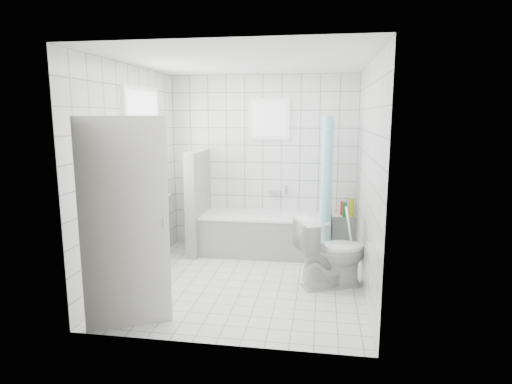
# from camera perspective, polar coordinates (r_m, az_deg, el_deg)

# --- Properties ---
(ground) EXTENTS (3.00, 3.00, 0.00)m
(ground) POSITION_cam_1_polar(r_m,az_deg,el_deg) (5.36, -1.39, -11.75)
(ground) COLOR white
(ground) RESTS_ON ground
(ceiling) EXTENTS (3.00, 3.00, 0.00)m
(ceiling) POSITION_cam_1_polar(r_m,az_deg,el_deg) (5.01, -1.52, 17.02)
(ceiling) COLOR white
(ceiling) RESTS_ON ground
(wall_back) EXTENTS (2.80, 0.02, 2.60)m
(wall_back) POSITION_cam_1_polar(r_m,az_deg,el_deg) (6.50, 0.92, 3.95)
(wall_back) COLOR white
(wall_back) RESTS_ON ground
(wall_front) EXTENTS (2.80, 0.02, 2.60)m
(wall_front) POSITION_cam_1_polar(r_m,az_deg,el_deg) (3.58, -5.75, -1.17)
(wall_front) COLOR white
(wall_front) RESTS_ON ground
(wall_left) EXTENTS (0.02, 3.00, 2.60)m
(wall_left) POSITION_cam_1_polar(r_m,az_deg,el_deg) (5.45, -16.11, 2.37)
(wall_left) COLOR white
(wall_left) RESTS_ON ground
(wall_right) EXTENTS (0.02, 3.00, 2.60)m
(wall_right) POSITION_cam_1_polar(r_m,az_deg,el_deg) (4.97, 14.64, 1.72)
(wall_right) COLOR white
(wall_right) RESTS_ON ground
(window_left) EXTENTS (0.01, 0.90, 1.40)m
(window_left) POSITION_cam_1_polar(r_m,az_deg,el_deg) (5.68, -14.57, 5.78)
(window_left) COLOR white
(window_left) RESTS_ON wall_left
(window_back) EXTENTS (0.50, 0.01, 0.50)m
(window_back) POSITION_cam_1_polar(r_m,az_deg,el_deg) (6.40, 1.78, 9.69)
(window_back) COLOR white
(window_back) RESTS_ON wall_back
(window_sill) EXTENTS (0.18, 1.02, 0.08)m
(window_sill) POSITION_cam_1_polar(r_m,az_deg,el_deg) (5.76, -13.83, -1.57)
(window_sill) COLOR white
(window_sill) RESTS_ON wall_left
(door) EXTENTS (0.73, 0.40, 2.00)m
(door) POSITION_cam_1_polar(r_m,az_deg,el_deg) (4.14, -17.06, -4.29)
(door) COLOR silver
(door) RESTS_ON ground
(bathtub) EXTENTS (1.84, 0.77, 0.58)m
(bathtub) POSITION_cam_1_polar(r_m,az_deg,el_deg) (6.31, 1.21, -5.58)
(bathtub) COLOR white
(bathtub) RESTS_ON ground
(partition_wall) EXTENTS (0.15, 0.85, 1.50)m
(partition_wall) POSITION_cam_1_polar(r_m,az_deg,el_deg) (6.36, -7.69, -1.29)
(partition_wall) COLOR white
(partition_wall) RESTS_ON ground
(tiled_ledge) EXTENTS (0.40, 0.24, 0.55)m
(tiled_ledge) POSITION_cam_1_polar(r_m,az_deg,el_deg) (6.52, 11.81, -5.42)
(tiled_ledge) COLOR white
(tiled_ledge) RESTS_ON ground
(toilet) EXTENTS (0.95, 0.76, 0.85)m
(toilet) POSITION_cam_1_polar(r_m,az_deg,el_deg) (5.15, 10.06, -7.83)
(toilet) COLOR white
(toilet) RESTS_ON ground
(curtain_rod) EXTENTS (0.02, 0.80, 0.02)m
(curtain_rod) POSITION_cam_1_polar(r_m,az_deg,el_deg) (6.00, 9.56, 10.01)
(curtain_rod) COLOR silver
(curtain_rod) RESTS_ON wall_back
(shower_curtain) EXTENTS (0.14, 0.48, 1.78)m
(shower_curtain) POSITION_cam_1_polar(r_m,az_deg,el_deg) (5.93, 9.32, 1.29)
(shower_curtain) COLOR #50DDEC
(shower_curtain) RESTS_ON curtain_rod
(tub_faucet) EXTENTS (0.18, 0.06, 0.06)m
(tub_faucet) POSITION_cam_1_polar(r_m,az_deg,el_deg) (6.50, 2.50, -0.06)
(tub_faucet) COLOR silver
(tub_faucet) RESTS_ON wall_back
(sill_bottles) EXTENTS (0.17, 0.72, 0.33)m
(sill_bottles) POSITION_cam_1_polar(r_m,az_deg,el_deg) (5.66, -14.05, 0.05)
(sill_bottles) COLOR #FF63CC
(sill_bottles) RESTS_ON window_sill
(ledge_bottles) EXTENTS (0.19, 0.18, 0.27)m
(ledge_bottles) POSITION_cam_1_polar(r_m,az_deg,el_deg) (6.37, 11.99, -2.14)
(ledge_bottles) COLOR red
(ledge_bottles) RESTS_ON tiled_ledge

